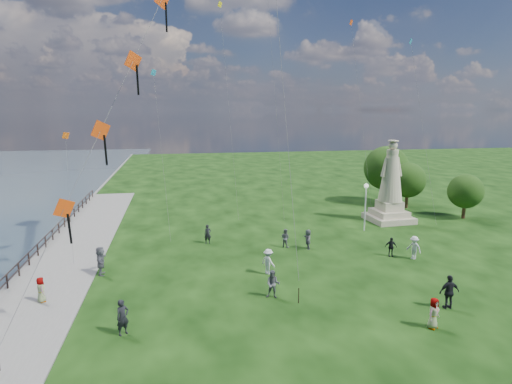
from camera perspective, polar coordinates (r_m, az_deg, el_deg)
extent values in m
cube|color=slate|center=(32.40, -29.30, -10.26)|extent=(0.30, 160.00, 0.60)
cube|color=slate|center=(29.80, -25.92, -11.24)|extent=(5.00, 60.00, 0.10)
cylinder|color=black|center=(30.34, -30.25, -10.34)|extent=(0.11, 0.11, 1.00)
cylinder|color=black|center=(32.11, -29.07, -9.09)|extent=(0.11, 0.11, 1.00)
cylinder|color=black|center=(33.91, -28.02, -7.98)|extent=(0.11, 0.11, 1.00)
cylinder|color=black|center=(35.73, -27.09, -6.97)|extent=(0.11, 0.11, 1.00)
cylinder|color=black|center=(37.56, -26.25, -6.06)|extent=(0.11, 0.11, 1.00)
cylinder|color=black|center=(39.42, -25.49, -5.23)|extent=(0.11, 0.11, 1.00)
cylinder|color=black|center=(41.28, -24.80, -4.48)|extent=(0.11, 0.11, 1.00)
cylinder|color=black|center=(43.16, -24.17, -3.79)|extent=(0.11, 0.11, 1.00)
cylinder|color=black|center=(45.05, -23.59, -3.16)|extent=(0.11, 0.11, 1.00)
cylinder|color=black|center=(46.95, -23.07, -2.58)|extent=(0.11, 0.11, 1.00)
cylinder|color=black|center=(48.86, -22.58, -2.05)|extent=(0.11, 0.11, 1.00)
cylinder|color=black|center=(50.77, -22.13, -1.55)|extent=(0.11, 0.11, 1.00)
cylinder|color=black|center=(52.69, -21.71, -1.09)|extent=(0.11, 0.11, 1.00)
cylinder|color=black|center=(54.62, -21.33, -0.67)|extent=(0.11, 0.11, 1.00)
cylinder|color=black|center=(56.55, -20.97, -0.27)|extent=(0.11, 0.11, 1.00)
cube|color=black|center=(31.96, -29.15, -8.28)|extent=(0.06, 52.00, 0.06)
cube|color=black|center=(32.09, -29.08, -9.01)|extent=(0.06, 52.00, 0.06)
cube|color=#BCB28E|center=(44.00, 17.27, -3.35)|extent=(4.11, 4.11, 0.55)
cube|color=#BCB28E|center=(43.87, 17.31, -2.65)|extent=(3.13, 3.13, 0.55)
cube|color=#BCB28E|center=(43.71, 17.37, -1.71)|extent=(2.15, 2.15, 0.92)
cylinder|color=#BCB28E|center=(42.92, 17.76, 5.15)|extent=(1.17, 1.17, 0.37)
sphere|color=#BCB28E|center=(42.87, 17.81, 5.91)|extent=(0.85, 0.85, 0.85)
cylinder|color=#BCB28E|center=(42.84, 17.84, 6.50)|extent=(1.01, 1.01, 0.09)
cylinder|color=silver|center=(39.52, 14.34, -2.22)|extent=(0.12, 0.12, 3.99)
sphere|color=white|center=(39.11, 14.49, 0.80)|extent=(0.40, 0.40, 0.40)
cylinder|color=#382314|center=(50.34, 19.43, -0.92)|extent=(0.36, 0.36, 1.93)
sphere|color=#1C3B10|center=(49.97, 19.59, 1.52)|extent=(3.86, 3.86, 3.86)
cylinder|color=#382314|center=(47.73, 25.97, -2.17)|extent=(0.36, 0.36, 1.71)
sphere|color=#1C3B10|center=(47.38, 26.16, 0.10)|extent=(3.42, 3.42, 3.42)
cylinder|color=#382314|center=(52.01, 16.80, -0.06)|extent=(0.36, 0.36, 2.55)
sphere|color=#1C3B10|center=(51.57, 16.98, 3.07)|extent=(5.09, 5.09, 5.09)
imported|color=black|center=(22.40, -17.36, -15.66)|extent=(0.77, 0.73, 1.78)
imported|color=#595960|center=(25.23, 2.28, -12.19)|extent=(0.93, 0.75, 1.66)
imported|color=silver|center=(28.64, 1.64, -9.25)|extent=(1.10, 1.24, 1.72)
imported|color=black|center=(26.13, 24.37, -12.05)|extent=(1.15, 0.63, 1.92)
imported|color=#595960|center=(23.74, 22.59, -14.69)|extent=(0.91, 0.79, 1.59)
imported|color=#595960|center=(30.25, -20.00, -8.60)|extent=(0.88, 1.84, 1.94)
imported|color=black|center=(35.16, -6.45, -5.60)|extent=(0.61, 0.44, 1.57)
imported|color=#595960|center=(34.14, 3.91, -6.13)|extent=(0.83, 0.83, 1.50)
imported|color=silver|center=(33.43, 20.32, -6.97)|extent=(1.04, 1.25, 1.72)
imported|color=black|center=(33.54, 17.54, -6.98)|extent=(0.93, 0.63, 1.45)
imported|color=#595960|center=(27.37, -26.74, -11.75)|extent=(0.71, 0.83, 1.45)
imported|color=#595960|center=(33.88, 6.94, -6.25)|extent=(0.77, 1.51, 1.57)
cube|color=#E9450D|center=(21.26, -24.21, -2.00)|extent=(0.87, 0.64, 1.03)
cube|color=black|center=(21.34, -23.60, -4.54)|extent=(0.10, 0.28, 1.48)
cube|color=#E9450D|center=(22.11, -20.01, 7.72)|extent=(0.87, 0.64, 1.03)
cube|color=black|center=(22.04, -19.42, 5.27)|extent=(0.10, 0.28, 1.48)
cube|color=#E9450D|center=(23.63, -16.07, 16.43)|extent=(0.87, 0.64, 1.03)
cube|color=black|center=(23.44, -15.51, 14.17)|extent=(0.10, 0.28, 1.48)
cube|color=black|center=(25.43, -11.88, 21.83)|extent=(0.10, 0.28, 1.48)
cylinder|color=black|center=(24.84, 5.71, -13.58)|extent=(0.06, 0.06, 0.90)
cube|color=teal|center=(39.61, -13.50, 15.24)|extent=(0.51, 0.39, 0.57)
cylinder|color=#595959|center=(37.14, -12.43, 4.86)|extent=(1.02, 5.02, 13.89)
cube|color=#E9450D|center=(47.83, 12.58, 21.21)|extent=(0.51, 0.39, 0.57)
cylinder|color=#595959|center=(44.93, 13.92, 9.36)|extent=(1.02, 5.02, 19.45)
cube|color=yellow|center=(46.84, -4.83, 23.67)|extent=(0.51, 0.39, 0.57)
cylinder|color=#595959|center=(43.24, -3.59, 10.68)|extent=(1.02, 5.02, 21.07)
cube|color=#EB5B0F|center=(36.28, -24.04, 6.88)|extent=(0.51, 0.39, 0.57)
cylinder|color=#595959|center=(34.27, -23.60, -0.64)|extent=(1.02, 5.01, 8.74)
cylinder|color=#595959|center=(43.27, 2.50, 13.32)|extent=(1.02, 5.02, 25.05)
cube|color=teal|center=(46.76, 19.93, 18.37)|extent=(0.51, 0.39, 0.57)
cylinder|color=#595959|center=(44.44, 21.41, 7.51)|extent=(1.02, 5.02, 17.28)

